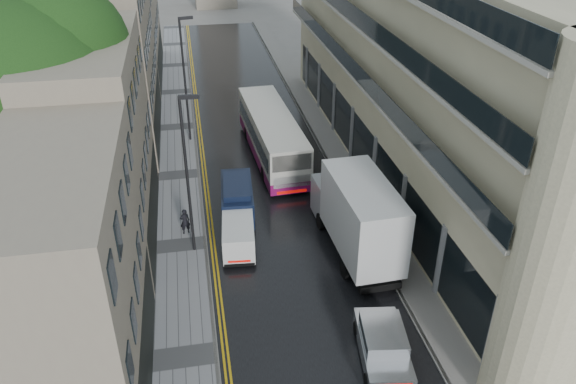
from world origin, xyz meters
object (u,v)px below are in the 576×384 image
object	(u,v)px
cream_bus	(264,159)
pedestrian	(185,221)
lamp_post_far	(185,82)
white_lorry	(347,240)
tree_near	(28,134)
lamp_post_near	(187,179)
tree_far	(76,67)
silver_hatchback	(369,372)
white_van	(224,249)
navy_van	(223,212)

from	to	relation	value
cream_bus	pedestrian	size ratio (longest dim) A/B	7.68
lamp_post_far	white_lorry	bearing A→B (deg)	-81.63
pedestrian	tree_near	bearing A→B (deg)	-12.22
pedestrian	lamp_post_far	xyz separation A→B (m)	(0.65, 12.84, 3.77)
lamp_post_near	lamp_post_far	bearing A→B (deg)	94.25
tree_far	lamp_post_near	xyz separation A→B (m)	(7.04, -14.35, -1.73)
tree_near	cream_bus	size ratio (longest dim) A/B	1.16
tree_far	cream_bus	size ratio (longest dim) A/B	1.04
white_lorry	lamp_post_far	size ratio (longest dim) A/B	0.96
cream_bus	silver_hatchback	xyz separation A→B (m)	(1.59, -17.73, -0.84)
tree_near	silver_hatchback	xyz separation A→B (m)	(13.80, -11.94, -6.13)
cream_bus	white_lorry	world-z (taller)	white_lorry
cream_bus	lamp_post_near	size ratio (longest dim) A/B	1.37
cream_bus	lamp_post_far	world-z (taller)	lamp_post_far
cream_bus	silver_hatchback	distance (m)	17.82
pedestrian	silver_hatchback	bearing A→B (deg)	104.41
white_lorry	pedestrian	distance (m)	9.57
white_van	navy_van	distance (m)	3.26
white_van	lamp_post_near	bearing A→B (deg)	142.22
tree_far	pedestrian	bearing A→B (deg)	-62.39
tree_far	lamp_post_near	world-z (taller)	tree_far
navy_van	silver_hatchback	bearing A→B (deg)	-65.39
tree_near	lamp_post_far	size ratio (longest dim) A/B	1.53
silver_hatchback	tree_far	bearing A→B (deg)	126.51
white_van	pedestrian	distance (m)	3.64
white_van	lamp_post_near	size ratio (longest dim) A/B	0.44
white_van	tree_far	bearing A→B (deg)	123.49
tree_near	navy_van	world-z (taller)	tree_near
white_lorry	silver_hatchback	size ratio (longest dim) A/B	2.05
silver_hatchback	pedestrian	bearing A→B (deg)	127.34
white_van	lamp_post_far	bearing A→B (deg)	99.56
lamp_post_near	white_lorry	bearing A→B (deg)	-20.95
tree_far	white_lorry	world-z (taller)	tree_far
white_lorry	tree_far	bearing A→B (deg)	126.30
tree_far	lamp_post_near	bearing A→B (deg)	-63.88
tree_far	white_van	xyz separation A→B (m)	(8.57, -15.76, -5.33)
cream_bus	pedestrian	bearing A→B (deg)	-136.82
pedestrian	cream_bus	bearing A→B (deg)	-148.79
tree_far	white_lorry	distance (m)	23.42
white_lorry	pedestrian	xyz separation A→B (m)	(-7.83, 5.32, -1.40)
tree_far	navy_van	xyz separation A→B (m)	(8.81, -12.52, -5.05)
pedestrian	lamp_post_near	bearing A→B (deg)	88.83
tree_far	lamp_post_far	world-z (taller)	tree_far
cream_bus	white_van	distance (m)	9.21
silver_hatchback	white_van	world-z (taller)	white_van
silver_hatchback	lamp_post_far	size ratio (longest dim) A/B	0.47
navy_van	cream_bus	bearing A→B (deg)	63.68
white_lorry	white_van	size ratio (longest dim) A/B	2.24
cream_bus	white_lorry	size ratio (longest dim) A/B	1.38
tree_near	cream_bus	xyz separation A→B (m)	(12.21, 5.79, -5.29)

